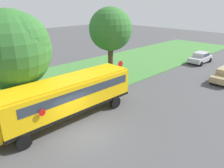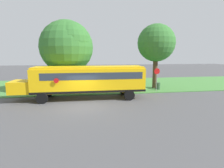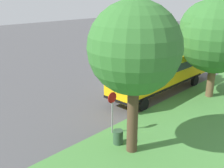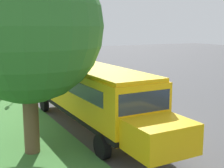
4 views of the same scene
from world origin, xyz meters
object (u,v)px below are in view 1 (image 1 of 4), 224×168
at_px(car_silver_middle, 201,57).
at_px(trash_bin, 117,78).
at_px(school_bus, 65,96).
at_px(oak_tree_beside_bus, 13,48).
at_px(oak_tree_roadside_mid, 111,29).
at_px(stop_sign, 120,70).

bearing_deg(car_silver_middle, trash_bin, -101.24).
bearing_deg(trash_bin, school_bus, -70.49).
bearing_deg(car_silver_middle, school_bus, -89.58).
distance_m(school_bus, car_silver_middle, 23.19).
bearing_deg(school_bus, oak_tree_beside_bus, -149.67).
xyz_separation_m(school_bus, oak_tree_roadside_mid, (-4.00, 8.58, 3.75)).
height_order(school_bus, car_silver_middle, school_bus).
distance_m(car_silver_middle, trash_bin, 14.83).
distance_m(oak_tree_beside_bus, oak_tree_roadside_mid, 10.57).
relative_size(oak_tree_roadside_mid, stop_sign, 2.92).
relative_size(school_bus, oak_tree_roadside_mid, 1.55).
xyz_separation_m(oak_tree_beside_bus, trash_bin, (0.30, 10.59, -4.80)).
bearing_deg(car_silver_middle, oak_tree_roadside_mid, -104.73).
bearing_deg(oak_tree_roadside_mid, school_bus, -64.98).
distance_m(oak_tree_beside_bus, trash_bin, 11.63).
bearing_deg(trash_bin, stop_sign, -30.71).
xyz_separation_m(car_silver_middle, stop_sign, (-1.80, -15.18, 0.86)).
distance_m(stop_sign, trash_bin, 1.80).
relative_size(school_bus, car_silver_middle, 2.82).
relative_size(oak_tree_beside_bus, oak_tree_roadside_mid, 1.01).
relative_size(car_silver_middle, trash_bin, 4.89).
distance_m(car_silver_middle, oak_tree_roadside_mid, 15.82).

